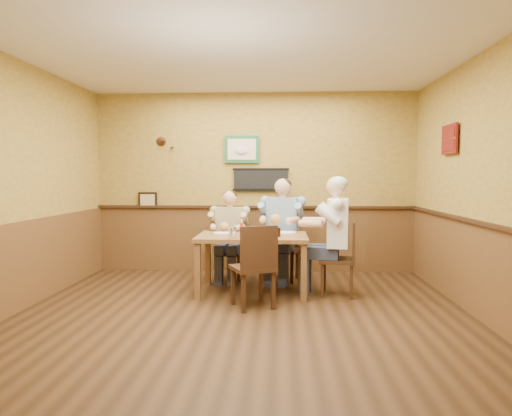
{
  "coord_description": "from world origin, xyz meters",
  "views": [
    {
      "loc": [
        0.41,
        -4.66,
        1.5
      ],
      "look_at": [
        0.1,
        1.08,
        1.1
      ],
      "focal_mm": 32.0,
      "sensor_mm": 36.0,
      "label": 1
    }
  ],
  "objects": [
    {
      "name": "pepper_shaker",
      "position": [
        -0.18,
        1.18,
        0.8
      ],
      "size": [
        0.04,
        0.04,
        0.09
      ],
      "primitive_type": "cylinder",
      "rotation": [
        0.0,
        0.0,
        -0.06
      ],
      "color": "black",
      "rests_on": "dining_table"
    },
    {
      "name": "water_glass_mid",
      "position": [
        0.1,
        0.79,
        0.81
      ],
      "size": [
        0.1,
        0.1,
        0.13
      ],
      "primitive_type": "cylinder",
      "rotation": [
        0.0,
        0.0,
        -0.15
      ],
      "color": "white",
      "rests_on": "dining_table"
    },
    {
      "name": "diner_white_elder",
      "position": [
        1.13,
        1.07,
        0.67
      ],
      "size": [
        0.71,
        0.71,
        1.34
      ],
      "primitive_type": null,
      "rotation": [
        0.0,
        0.0,
        -1.73
      ],
      "color": "white",
      "rests_on": "ground"
    },
    {
      "name": "water_glass_left",
      "position": [
        -0.17,
        0.81,
        0.81
      ],
      "size": [
        0.09,
        0.09,
        0.13
      ],
      "primitive_type": "cylinder",
      "rotation": [
        0.0,
        0.0,
        0.13
      ],
      "color": "white",
      "rests_on": "dining_table"
    },
    {
      "name": "dining_table",
      "position": [
        0.05,
        1.13,
        0.66
      ],
      "size": [
        1.4,
        0.9,
        0.75
      ],
      "color": "brown",
      "rests_on": "ground"
    },
    {
      "name": "diner_tan_shirt",
      "position": [
        -0.32,
        1.87,
        0.58
      ],
      "size": [
        0.58,
        0.58,
        1.16
      ],
      "primitive_type": null,
      "rotation": [
        0.0,
        0.0,
        -0.09
      ],
      "color": "tan",
      "rests_on": "ground"
    },
    {
      "name": "diner_blue_polo",
      "position": [
        0.44,
        1.86,
        0.66
      ],
      "size": [
        0.74,
        0.74,
        1.32
      ],
      "primitive_type": null,
      "rotation": [
        0.0,
        0.0,
        -0.24
      ],
      "color": "#7995B5",
      "rests_on": "ground"
    },
    {
      "name": "chair_back_right",
      "position": [
        0.44,
        1.86,
        0.46
      ],
      "size": [
        0.52,
        0.52,
        0.92
      ],
      "primitive_type": null,
      "rotation": [
        0.0,
        0.0,
        -0.24
      ],
      "color": "#3D2413",
      "rests_on": "ground"
    },
    {
      "name": "chair_near_side",
      "position": [
        0.09,
        0.48,
        0.48
      ],
      "size": [
        0.59,
        0.59,
        0.96
      ],
      "primitive_type": null,
      "rotation": [
        0.0,
        0.0,
        3.58
      ],
      "color": "#3D2413",
      "rests_on": "ground"
    },
    {
      "name": "plate_far_left",
      "position": [
        -0.36,
        1.23,
        0.76
      ],
      "size": [
        0.24,
        0.24,
        0.02
      ],
      "primitive_type": "cylinder",
      "rotation": [
        0.0,
        0.0,
        -0.04
      ],
      "color": "silver",
      "rests_on": "dining_table"
    },
    {
      "name": "salt_shaker",
      "position": [
        -0.21,
        1.14,
        0.8
      ],
      "size": [
        0.05,
        0.05,
        0.09
      ],
      "primitive_type": "cylinder",
      "rotation": [
        0.0,
        0.0,
        -0.3
      ],
      "color": "silver",
      "rests_on": "dining_table"
    },
    {
      "name": "plate_far_right",
      "position": [
        0.49,
        1.35,
        0.76
      ],
      "size": [
        0.28,
        0.28,
        0.02
      ],
      "primitive_type": "cylinder",
      "rotation": [
        0.0,
        0.0,
        -0.12
      ],
      "color": "white",
      "rests_on": "dining_table"
    },
    {
      "name": "chair_right_end",
      "position": [
        1.13,
        1.07,
        0.47
      ],
      "size": [
        0.5,
        0.5,
        0.94
      ],
      "primitive_type": null,
      "rotation": [
        0.0,
        0.0,
        -1.73
      ],
      "color": "#3D2413",
      "rests_on": "ground"
    },
    {
      "name": "room",
      "position": [
        0.13,
        0.17,
        1.69
      ],
      "size": [
        5.02,
        5.03,
        2.81
      ],
      "color": "#311E0E",
      "rests_on": "ground"
    },
    {
      "name": "cola_tumbler",
      "position": [
        0.37,
        0.99,
        0.81
      ],
      "size": [
        0.09,
        0.09,
        0.11
      ],
      "primitive_type": "cylinder",
      "rotation": [
        0.0,
        0.0,
        0.09
      ],
      "color": "black",
      "rests_on": "dining_table"
    },
    {
      "name": "hot_sauce_bottle",
      "position": [
        -0.09,
        1.07,
        0.84
      ],
      "size": [
        0.05,
        0.05,
        0.18
      ],
      "primitive_type": "cylinder",
      "rotation": [
        0.0,
        0.0,
        0.08
      ],
      "color": "red",
      "rests_on": "dining_table"
    },
    {
      "name": "chair_back_left",
      "position": [
        -0.32,
        1.87,
        0.41
      ],
      "size": [
        0.41,
        0.41,
        0.81
      ],
      "primitive_type": null,
      "rotation": [
        0.0,
        0.0,
        -0.09
      ],
      "color": "#3D2413",
      "rests_on": "ground"
    }
  ]
}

